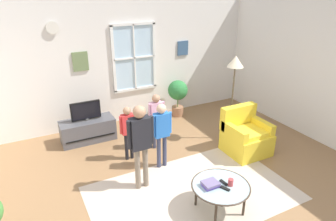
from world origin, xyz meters
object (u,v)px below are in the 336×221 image
Objects in this scene: tv_stand at (88,130)px; television at (86,111)px; person_blue_shirt at (162,129)px; person_red_shirt at (128,127)px; remote_near_cup at (225,188)px; remote_near_books at (224,182)px; potted_plant_by_window at (178,93)px; person_black_shirt at (140,138)px; armchair at (245,136)px; cup at (231,182)px; book_stack at (210,184)px; coffee_table at (221,187)px; person_pink_shirt at (156,115)px; floor_lamp at (235,70)px.

tv_stand is 0.44m from television.
tv_stand is 0.91× the size of person_blue_shirt.
person_blue_shirt reaches higher than person_red_shirt.
television reaches higher than remote_near_cup.
potted_plant_by_window is (1.03, 3.20, 0.14)m from remote_near_books.
person_black_shirt reaches higher than tv_stand.
television is at bearing 144.73° from armchair.
person_red_shirt is at bearing 111.95° from cup.
remote_near_cup is at bearing -71.33° from person_red_shirt.
potted_plant_by_window is (1.09, 3.32, 0.14)m from remote_near_cup.
book_stack is 1.22m from person_black_shirt.
book_stack is at bearing -70.39° from television.
person_blue_shirt is (0.94, -1.56, 0.52)m from tv_stand.
remote_near_books is 1.00× the size of remote_near_cup.
coffee_table is (1.17, -2.95, 0.18)m from tv_stand.
coffee_table is 0.79× the size of person_red_shirt.
person_black_shirt is (-0.74, -1.03, 0.18)m from person_pink_shirt.
person_blue_shirt reaches higher than remote_near_cup.
person_blue_shirt is at bearing -107.42° from person_pink_shirt.
coffee_table is (1.17, -2.95, -0.26)m from television.
tv_stand is 3.18m from coffee_table.
potted_plant_by_window is (1.87, 2.22, -0.30)m from person_black_shirt.
remote_near_cup is 3.50m from potted_plant_by_window.
person_blue_shirt reaches higher than television.
remote_near_books is (0.21, -0.03, -0.03)m from book_stack.
tv_stand is 4.99× the size of book_stack.
television is 1.46m from person_pink_shirt.
book_stack is 0.21× the size of person_red_shirt.
potted_plant_by_window is (-0.32, 2.11, 0.25)m from armchair.
person_pink_shirt reaches higher than cup.
television is 3.18m from coffee_table.
person_black_shirt is at bearing 123.55° from book_stack.
person_pink_shirt is at bearing 86.89° from book_stack.
book_stack is at bearing -74.09° from person_red_shirt.
armchair reaches higher than coffee_table.
cup is 2.44m from floor_lamp.
cup is (1.29, -3.01, 0.26)m from tv_stand.
remote_near_cup is (-0.06, -0.12, 0.00)m from remote_near_books.
person_red_shirt is (-0.78, 1.95, 0.17)m from cup.
person_pink_shirt reaches higher than remote_near_cup.
armchair is 2.26m from person_black_shirt.
person_pink_shirt is (1.14, -0.91, 0.03)m from television.
potted_plant_by_window reaches higher than remote_near_books.
book_stack is 0.20m from remote_near_cup.
floor_lamp reaches higher than cup.
coffee_table is 3.80× the size of book_stack.
floor_lamp is at bearing -25.27° from television.
remote_near_cup is 2.54m from floor_lamp.
floor_lamp is at bearing -12.85° from person_pink_shirt.
book_stack reaches higher than remote_near_books.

